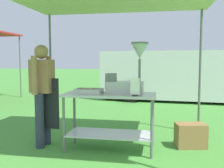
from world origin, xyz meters
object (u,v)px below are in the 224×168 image
at_px(vendor, 43,90).
at_px(supply_crate, 191,135).
at_px(stall_canopy, 111,0).
at_px(donut_fryer, 128,75).
at_px(donut_tray, 89,92).
at_px(menu_sign, 135,88).
at_px(donut_cart, 110,109).
at_px(van_white, 188,75).

height_order(vendor, supply_crate, vendor).
xyz_separation_m(stall_canopy, supply_crate, (1.23, 0.25, -2.08)).
bearing_deg(supply_crate, vendor, -171.47).
bearing_deg(vendor, donut_fryer, 2.92).
height_order(donut_tray, vendor, vendor).
distance_m(donut_fryer, menu_sign, 0.35).
bearing_deg(stall_canopy, donut_cart, -90.00).
bearing_deg(donut_fryer, donut_tray, -169.51).
xyz_separation_m(donut_fryer, vendor, (-1.35, -0.07, -0.24)).
bearing_deg(menu_sign, donut_tray, 166.92).
bearing_deg(donut_tray, donut_cart, 6.29).
bearing_deg(vendor, donut_tray, -3.01).
relative_size(donut_tray, van_white, 0.07).
height_order(vendor, van_white, van_white).
distance_m(vendor, van_white, 6.13).
bearing_deg(menu_sign, vendor, 172.05).
bearing_deg(donut_fryer, donut_cart, -164.81).
xyz_separation_m(vendor, van_white, (2.80, 5.46, -0.02)).
bearing_deg(donut_cart, donut_tray, -173.71).
height_order(donut_tray, supply_crate, donut_tray).
distance_m(menu_sign, vendor, 1.49).
xyz_separation_m(menu_sign, vendor, (-1.48, 0.21, -0.07)).
bearing_deg(donut_tray, supply_crate, 14.04).
distance_m(stall_canopy, donut_cart, 1.64).
bearing_deg(menu_sign, donut_fryer, 114.43).
bearing_deg(stall_canopy, supply_crate, 11.66).
bearing_deg(donut_tray, menu_sign, -13.08).
relative_size(stall_canopy, donut_cart, 2.29).
xyz_separation_m(donut_tray, vendor, (-0.76, 0.04, 0.01)).
xyz_separation_m(donut_cart, menu_sign, (0.40, -0.20, 0.34)).
xyz_separation_m(donut_cart, donut_fryer, (0.27, 0.07, 0.51)).
xyz_separation_m(donut_fryer, van_white, (1.45, 5.39, -0.27)).
bearing_deg(menu_sign, stall_canopy, 143.17).
xyz_separation_m(menu_sign, van_white, (1.33, 5.66, -0.10)).
height_order(stall_canopy, vendor, stall_canopy).
xyz_separation_m(donut_cart, van_white, (1.72, 5.46, 0.25)).
relative_size(supply_crate, van_white, 0.09).
height_order(menu_sign, vendor, vendor).
bearing_deg(van_white, donut_cart, -107.52).
relative_size(stall_canopy, menu_sign, 12.56).
relative_size(donut_fryer, menu_sign, 3.04).
xyz_separation_m(stall_canopy, vendor, (-1.08, -0.09, -1.37)).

